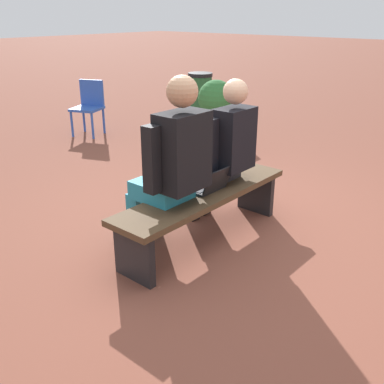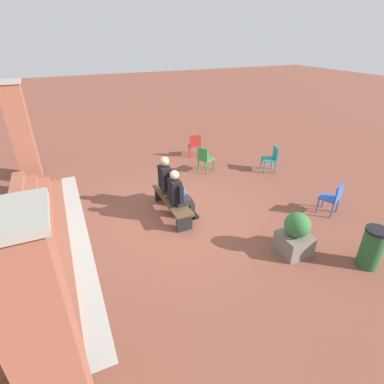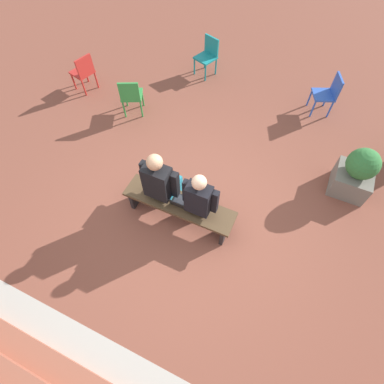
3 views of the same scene
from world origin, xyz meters
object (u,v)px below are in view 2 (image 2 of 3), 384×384
at_px(person_student, 179,194).
at_px(plastic_chair_near_bench_right, 205,158).
at_px(planter, 295,235).
at_px(person_adult, 170,181).
at_px(litter_bin, 372,248).
at_px(laptop, 172,197).
at_px(plastic_chair_near_bench_left, 195,144).
at_px(plastic_chair_far_left, 333,197).
at_px(plastic_chair_far_right, 272,157).
at_px(bench, 172,201).

xyz_separation_m(person_student, plastic_chair_near_bench_right, (2.36, -1.83, -0.23)).
bearing_deg(planter, person_adult, 31.70).
bearing_deg(litter_bin, laptop, 40.66).
distance_m(person_student, planter, 2.71).
bearing_deg(plastic_chair_near_bench_right, plastic_chair_near_bench_left, -11.15).
bearing_deg(plastic_chair_near_bench_right, plastic_chair_far_left, -154.28).
bearing_deg(laptop, plastic_chair_near_bench_right, -42.82).
bearing_deg(person_adult, litter_bin, -143.09).
bearing_deg(plastic_chair_far_left, plastic_chair_near_bench_left, 16.49).
height_order(person_adult, plastic_chair_near_bench_left, person_adult).
distance_m(person_adult, plastic_chair_near_bench_left, 3.73).
height_order(person_adult, plastic_chair_near_bench_right, person_adult).
height_order(plastic_chair_near_bench_right, plastic_chair_far_right, same).
height_order(plastic_chair_far_right, litter_bin, litter_bin).
xyz_separation_m(bench, litter_bin, (-3.35, -2.82, 0.08)).
distance_m(person_student, plastic_chair_far_right, 4.13).
relative_size(person_student, person_adult, 0.93).
distance_m(plastic_chair_far_left, planter, 2.05).
relative_size(person_student, plastic_chair_far_left, 1.59).
relative_size(bench, person_adult, 1.26).
xyz_separation_m(person_adult, plastic_chair_far_left, (-1.93, -3.58, -0.27)).
height_order(laptop, litter_bin, litter_bin).
relative_size(planter, litter_bin, 1.09).
bearing_deg(plastic_chair_near_bench_left, person_adult, 145.65).
height_order(person_student, litter_bin, person_student).
bearing_deg(person_adult, laptop, 166.82).
bearing_deg(person_student, plastic_chair_near_bench_right, -37.91).
relative_size(plastic_chair_far_right, litter_bin, 0.98).
xyz_separation_m(plastic_chair_near_bench_right, planter, (-4.45, 0.14, -0.04)).
bearing_deg(plastic_chair_far_left, laptop, 66.87).
distance_m(bench, person_student, 0.50).
height_order(plastic_chair_near_bench_right, plastic_chair_far_left, same).
relative_size(person_adult, plastic_chair_near_bench_right, 1.70).
bearing_deg(person_adult, plastic_chair_near_bench_right, -47.04).
distance_m(plastic_chair_near_bench_right, plastic_chair_far_right, 2.17).
relative_size(person_student, planter, 1.42).
height_order(person_student, laptop, person_student).
distance_m(plastic_chair_near_bench_right, planter, 4.45).
height_order(bench, plastic_chair_far_right, plastic_chair_far_right).
height_order(plastic_chair_far_left, litter_bin, litter_bin).
bearing_deg(litter_bin, plastic_chair_near_bench_right, 9.72).
height_order(plastic_chair_near_bench_right, planter, planter).
relative_size(laptop, planter, 0.34).
xyz_separation_m(person_adult, litter_bin, (-3.66, -2.75, -0.32)).
bearing_deg(plastic_chair_near_bench_right, person_student, 142.09).
bearing_deg(plastic_chair_far_right, plastic_chair_far_left, 174.82).
distance_m(laptop, plastic_chair_far_left, 3.98).
relative_size(laptop, plastic_chair_near_bench_left, 0.38).
xyz_separation_m(person_adult, laptop, (-0.36, 0.08, -0.25)).
bearing_deg(planter, plastic_chair_far_right, -30.70).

